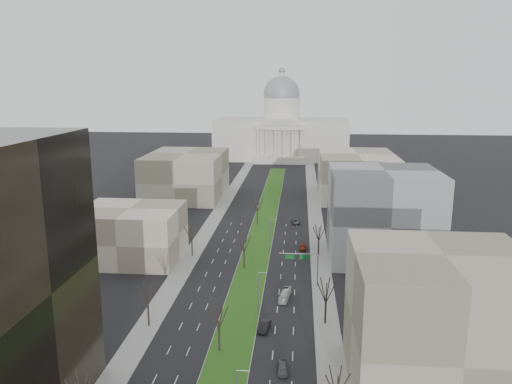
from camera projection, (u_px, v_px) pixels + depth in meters
The scene contains 26 objects.
ground at pixel (263, 225), 166.02m from camera, with size 600.00×600.00×0.00m, color black.
median at pixel (263, 226), 165.01m from camera, with size 8.00×222.03×0.20m.
sidewalk_left at pixel (196, 248), 143.19m from camera, with size 5.00×330.00×0.15m, color gray.
sidewalk_right at pixel (319, 251), 140.20m from camera, with size 5.00×330.00×0.15m, color gray.
capitol at pixel (281, 132), 307.94m from camera, with size 80.00×46.00×55.00m.
building_beige_left at pixel (131, 233), 133.29m from camera, with size 26.00×22.00×14.00m, color gray.
building_tan_right at pixel (439, 324), 75.24m from camera, with size 26.00×24.00×22.00m, color gray.
building_grey_right at pixel (383, 214), 133.28m from camera, with size 28.00×26.00×24.00m, color #5B5E60.
building_far_left at pixel (186, 175), 205.96m from camera, with size 30.00×40.00×18.00m, color gray.
building_far_right at pixel (356, 175), 204.83m from camera, with size 30.00×40.00×18.00m, color gray.
tree_left_mid at pixel (147, 293), 95.96m from camera, with size 5.40×5.40×9.72m.
tree_left_far at pixel (192, 232), 134.89m from camera, with size 5.28×5.28×9.50m.
tree_right_near at pixel (337, 383), 67.80m from camera, with size 5.16×5.16×9.29m.
tree_right_mid at pixel (326, 290), 96.87m from camera, with size 5.52×5.52×9.94m.
tree_right_far at pixel (319, 232), 135.90m from camera, with size 5.04×5.04×9.07m.
tree_median_a at pixel (219, 315), 86.88m from camera, with size 5.40×5.40×9.72m.
tree_median_b at pixel (244, 243), 125.78m from camera, with size 5.40×5.40×9.72m.
tree_median_c at pixel (257, 205), 164.67m from camera, with size 5.40×5.40×9.72m.
streetlamp_median_b at pixel (259, 292), 101.45m from camera, with size 1.90×0.20×9.16m.
streetlamp_median_c at pixel (270, 234), 140.35m from camera, with size 1.90×0.20×9.16m.
mast_arm_signs at pixel (306, 262), 114.95m from camera, with size 9.12×0.24×8.09m.
car_grey_near at pixel (282, 368), 81.95m from camera, with size 1.77×4.40×1.50m, color #414348.
car_black at pixel (265, 326), 95.69m from camera, with size 1.69×4.83×1.59m, color black.
car_red at pixel (303, 247), 141.81m from camera, with size 1.92×4.72×1.37m, color maroon.
car_grey_far at pixel (296, 222), 167.49m from camera, with size 2.25×4.87×1.35m, color #4F5257.
box_van at pixel (285, 295), 109.38m from camera, with size 1.62×6.90×1.92m, color silver.
Camera 1 is at (11.52, -39.28, 46.78)m, focal length 35.00 mm.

